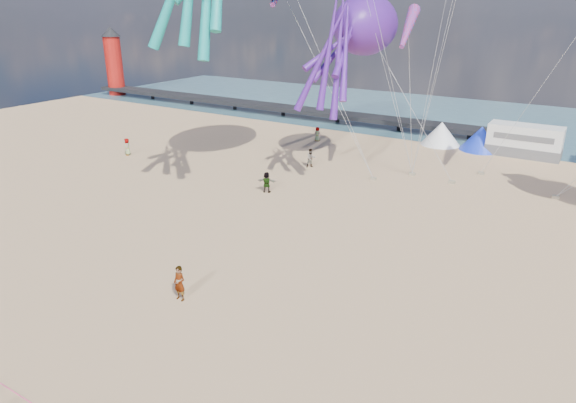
# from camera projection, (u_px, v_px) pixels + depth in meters

# --- Properties ---
(ground) EXTENTS (120.00, 120.00, 0.00)m
(ground) POSITION_uv_depth(u_px,v_px,m) (199.00, 363.00, 20.94)
(ground) COLOR tan
(ground) RESTS_ON ground
(water) EXTENTS (120.00, 120.00, 0.00)m
(water) POSITION_uv_depth(u_px,v_px,m) (491.00, 121.00, 64.44)
(water) COLOR #3C6372
(water) RESTS_ON ground
(pier) EXTENTS (60.00, 3.00, 0.50)m
(pier) POSITION_uv_depth(u_px,v_px,m) (258.00, 105.00, 69.25)
(pier) COLOR black
(pier) RESTS_ON ground
(lighthouse) EXTENTS (2.60, 2.60, 9.00)m
(lighthouse) POSITION_uv_depth(u_px,v_px,m) (114.00, 66.00, 81.86)
(lighthouse) COLOR #A5140F
(lighthouse) RESTS_ON ground
(motorhome_0) EXTENTS (6.60, 2.50, 3.00)m
(motorhome_0) POSITION_uv_depth(u_px,v_px,m) (524.00, 141.00, 49.07)
(motorhome_0) COLOR silver
(motorhome_0) RESTS_ON ground
(tent_white) EXTENTS (4.00, 4.00, 2.40)m
(tent_white) POSITION_uv_depth(u_px,v_px,m) (441.00, 133.00, 53.14)
(tent_white) COLOR white
(tent_white) RESTS_ON ground
(tent_blue) EXTENTS (4.00, 4.00, 2.40)m
(tent_blue) POSITION_uv_depth(u_px,v_px,m) (481.00, 138.00, 51.16)
(tent_blue) COLOR #1933CC
(tent_blue) RESTS_ON ground
(standing_person) EXTENTS (0.67, 0.44, 1.82)m
(standing_person) POSITION_uv_depth(u_px,v_px,m) (179.00, 283.00, 25.13)
(standing_person) COLOR tan
(standing_person) RESTS_ON ground
(beachgoer_0) EXTENTS (0.71, 0.69, 1.64)m
(beachgoer_0) POSITION_uv_depth(u_px,v_px,m) (127.00, 147.00, 49.61)
(beachgoer_0) COLOR #7F6659
(beachgoer_0) RESTS_ON ground
(beachgoer_1) EXTENTS (0.96, 0.97, 1.70)m
(beachgoer_1) POSITION_uv_depth(u_px,v_px,m) (311.00, 158.00, 45.82)
(beachgoer_1) COLOR #7F6659
(beachgoer_1) RESTS_ON ground
(beachgoer_4) EXTENTS (1.04, 0.71, 1.64)m
(beachgoer_4) POSITION_uv_depth(u_px,v_px,m) (267.00, 182.00, 39.71)
(beachgoer_4) COLOR #7F6659
(beachgoer_4) RESTS_ON ground
(beachgoer_6) EXTENTS (0.56, 0.37, 1.51)m
(beachgoer_6) POSITION_uv_depth(u_px,v_px,m) (317.00, 134.00, 54.76)
(beachgoer_6) COLOR #7F6659
(beachgoer_6) RESTS_ON ground
(sandbag_a) EXTENTS (0.50, 0.35, 0.22)m
(sandbag_a) POSITION_uv_depth(u_px,v_px,m) (373.00, 179.00, 42.76)
(sandbag_a) COLOR gray
(sandbag_a) RESTS_ON ground
(sandbag_b) EXTENTS (0.50, 0.35, 0.22)m
(sandbag_b) POSITION_uv_depth(u_px,v_px,m) (452.00, 182.00, 41.91)
(sandbag_b) COLOR gray
(sandbag_b) RESTS_ON ground
(sandbag_c) EXTENTS (0.50, 0.35, 0.22)m
(sandbag_c) POSITION_uv_depth(u_px,v_px,m) (556.00, 197.00, 38.69)
(sandbag_c) COLOR gray
(sandbag_c) RESTS_ON ground
(sandbag_d) EXTENTS (0.50, 0.35, 0.22)m
(sandbag_d) POSITION_uv_depth(u_px,v_px,m) (481.00, 173.00, 44.12)
(sandbag_d) COLOR gray
(sandbag_d) RESTS_ON ground
(sandbag_e) EXTENTS (0.50, 0.35, 0.22)m
(sandbag_e) POSITION_uv_depth(u_px,v_px,m) (412.00, 174.00, 43.95)
(sandbag_e) COLOR gray
(sandbag_e) RESTS_ON ground
(kite_octopus_purple) EXTENTS (6.07, 10.47, 11.24)m
(kite_octopus_purple) POSITION_uv_depth(u_px,v_px,m) (366.00, 25.00, 41.03)
(kite_octopus_purple) COLOR #481981
(windsock_right) EXTENTS (1.84, 5.20, 5.12)m
(windsock_right) POSITION_uv_depth(u_px,v_px,m) (408.00, 27.00, 37.12)
(windsock_right) COLOR red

